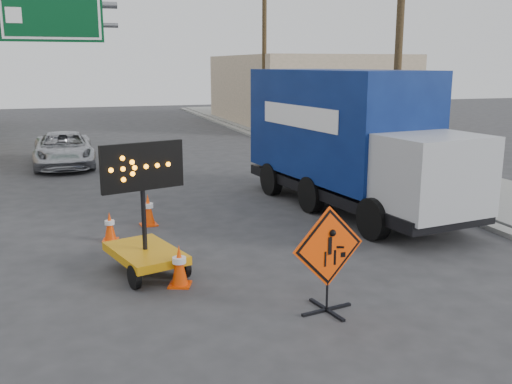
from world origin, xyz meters
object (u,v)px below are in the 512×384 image
arrow_board (145,244)px  construction_sign (328,257)px  box_truck (349,147)px  pickup_truck (64,149)px

arrow_board → construction_sign: bearing=-62.1°
arrow_board → box_truck: size_ratio=0.31×
arrow_board → pickup_truck: 13.29m
construction_sign → box_truck: bearing=50.5°
construction_sign → pickup_truck: (-4.20, 15.92, -0.27)m
construction_sign → box_truck: size_ratio=0.21×
arrow_board → box_truck: 7.16m
construction_sign → pickup_truck: 16.46m
pickup_truck → box_truck: 12.44m
arrow_board → box_truck: box_truck is taller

